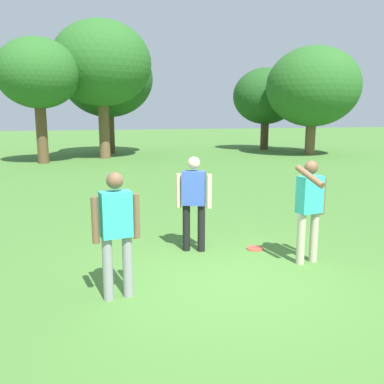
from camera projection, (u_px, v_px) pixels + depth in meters
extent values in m
plane|color=#447530|center=(232.00, 282.00, 5.79)|extent=(120.00, 120.00, 0.00)
cylinder|color=#B7AD93|center=(314.00, 237.00, 6.55)|extent=(0.13, 0.13, 0.82)
cylinder|color=#B7AD93|center=(301.00, 239.00, 6.44)|extent=(0.13, 0.13, 0.82)
cube|color=#33B2AD|center=(310.00, 195.00, 6.36)|extent=(0.41, 0.27, 0.58)
sphere|color=brown|center=(311.00, 167.00, 6.28)|extent=(0.21, 0.21, 0.21)
cylinder|color=brown|center=(323.00, 196.00, 6.48)|extent=(0.09, 0.09, 0.58)
cylinder|color=brown|center=(310.00, 176.00, 5.95)|extent=(0.17, 0.58, 0.28)
cylinder|color=gray|center=(108.00, 269.00, 5.18)|extent=(0.13, 0.13, 0.82)
cylinder|color=gray|center=(128.00, 266.00, 5.29)|extent=(0.13, 0.13, 0.82)
cube|color=#33B2AD|center=(116.00, 214.00, 5.10)|extent=(0.41, 0.27, 0.58)
sphere|color=brown|center=(115.00, 181.00, 5.02)|extent=(0.21, 0.21, 0.21)
cylinder|color=brown|center=(95.00, 220.00, 5.00)|extent=(0.09, 0.09, 0.58)
cylinder|color=brown|center=(136.00, 216.00, 5.22)|extent=(0.09, 0.09, 0.58)
cylinder|color=black|center=(201.00, 228.00, 7.05)|extent=(0.13, 0.13, 0.82)
cylinder|color=black|center=(186.00, 228.00, 7.08)|extent=(0.13, 0.13, 0.82)
cube|color=#3856B7|center=(194.00, 188.00, 6.93)|extent=(0.44, 0.36, 0.58)
sphere|color=beige|center=(194.00, 163.00, 6.85)|extent=(0.21, 0.21, 0.21)
cylinder|color=beige|center=(209.00, 191.00, 6.91)|extent=(0.09, 0.09, 0.58)
cylinder|color=beige|center=(179.00, 190.00, 6.98)|extent=(0.09, 0.09, 0.58)
cylinder|color=#E04733|center=(255.00, 248.00, 7.21)|extent=(0.29, 0.29, 0.03)
cylinder|color=brown|center=(42.00, 130.00, 19.65)|extent=(0.51, 0.51, 3.18)
ellipsoid|color=#286023|center=(38.00, 73.00, 19.15)|extent=(3.84, 3.84, 3.27)
cylinder|color=brown|center=(104.00, 125.00, 21.94)|extent=(0.57, 0.57, 3.53)
ellipsoid|color=#286023|center=(102.00, 63.00, 21.35)|extent=(5.18, 5.18, 4.40)
cylinder|color=#4C3823|center=(110.00, 129.00, 24.71)|extent=(0.57, 0.57, 2.97)
ellipsoid|color=#21511E|center=(108.00, 78.00, 24.16)|extent=(5.30, 5.30, 4.50)
cylinder|color=#4C3823|center=(265.00, 132.00, 27.51)|extent=(0.53, 0.53, 2.35)
ellipsoid|color=#21511E|center=(266.00, 96.00, 27.07)|extent=(4.30, 4.30, 3.66)
cylinder|color=brown|center=(310.00, 134.00, 23.86)|extent=(0.57, 0.57, 2.44)
ellipsoid|color=#286023|center=(313.00, 87.00, 23.36)|extent=(5.29, 5.29, 4.50)
cylinder|color=brown|center=(311.00, 123.00, 24.87)|extent=(0.51, 0.51, 3.62)
ellipsoid|color=#286023|center=(313.00, 75.00, 24.34)|extent=(3.77, 3.77, 3.21)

